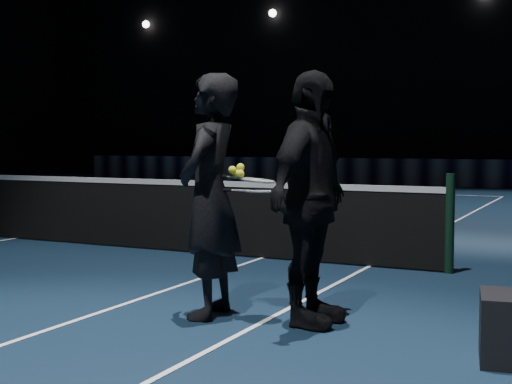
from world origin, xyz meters
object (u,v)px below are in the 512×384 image
player_b (310,199)px  racket_upper (257,180)px  racket_lower (262,191)px  tennis_balls (239,172)px  player_a (210,196)px

player_b → racket_upper: 0.47m
player_b → racket_lower: size_ratio=2.95×
racket_lower → tennis_balls: tennis_balls is taller
racket_upper → tennis_balls: size_ratio=5.67×
player_a → player_b: bearing=87.5°
player_a → racket_upper: size_ratio=2.95×
tennis_balls → player_a: bearing=-171.4°
racket_lower → tennis_balls: (-0.19, -0.02, 0.15)m
player_b → tennis_balls: size_ratio=16.69×
player_b → racket_upper: size_ratio=2.95×
player_a → racket_upper: bearing=93.3°
player_a → racket_lower: size_ratio=2.95×
player_b → racket_upper: (-0.45, -0.02, 0.13)m
racket_upper → tennis_balls: (-0.14, -0.05, 0.07)m
racket_lower → player_a: bearing=180.0°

